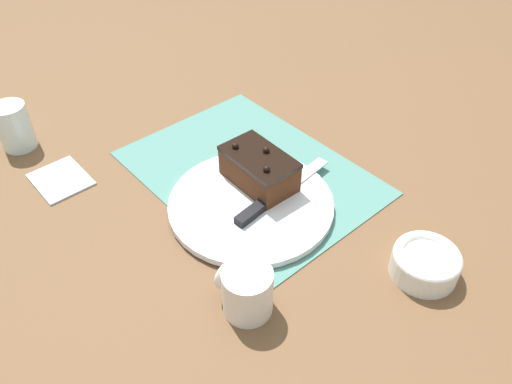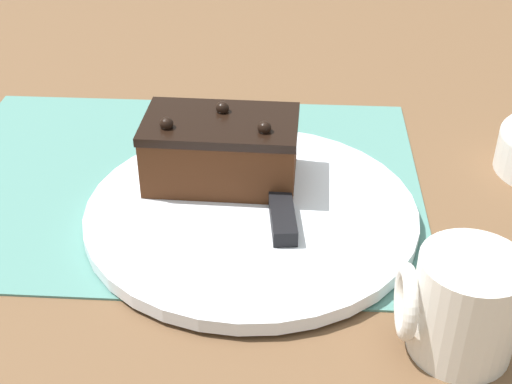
% 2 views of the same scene
% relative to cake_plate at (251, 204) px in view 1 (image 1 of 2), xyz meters
% --- Properties ---
extents(ground_plane, '(3.00, 3.00, 0.00)m').
position_rel_cake_plate_xyz_m(ground_plane, '(0.07, -0.06, -0.01)').
color(ground_plane, brown).
extents(placemat_woven, '(0.46, 0.34, 0.00)m').
position_rel_cake_plate_xyz_m(placemat_woven, '(0.07, -0.06, -0.01)').
color(placemat_woven, slate).
rests_on(placemat_woven, ground_plane).
extents(cake_plate, '(0.29, 0.29, 0.01)m').
position_rel_cake_plate_xyz_m(cake_plate, '(0.00, 0.00, 0.00)').
color(cake_plate, white).
rests_on(cake_plate, placemat_woven).
extents(chocolate_cake, '(0.14, 0.08, 0.07)m').
position_rel_cake_plate_xyz_m(chocolate_cake, '(0.03, -0.05, 0.04)').
color(chocolate_cake, '#472614').
rests_on(chocolate_cake, cake_plate).
extents(serving_knife, '(0.05, 0.24, 0.01)m').
position_rel_cake_plate_xyz_m(serving_knife, '(-0.02, -0.02, 0.01)').
color(serving_knife, black).
rests_on(serving_knife, cake_plate).
extents(drinking_glass, '(0.07, 0.07, 0.09)m').
position_rel_cake_plate_xyz_m(drinking_glass, '(0.45, 0.23, 0.04)').
color(drinking_glass, silver).
rests_on(drinking_glass, ground_plane).
extents(small_bowl, '(0.10, 0.10, 0.05)m').
position_rel_cake_plate_xyz_m(small_bowl, '(-0.28, -0.10, 0.01)').
color(small_bowl, white).
rests_on(small_bowl, ground_plane).
extents(coffee_mug, '(0.08, 0.07, 0.08)m').
position_rel_cake_plate_xyz_m(coffee_mug, '(-0.15, 0.14, 0.03)').
color(coffee_mug, silver).
rests_on(coffee_mug, ground_plane).
extents(folded_napkin, '(0.11, 0.09, 0.01)m').
position_rel_cake_plate_xyz_m(folded_napkin, '(0.29, 0.22, -0.01)').
color(folded_napkin, silver).
rests_on(folded_napkin, ground_plane).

